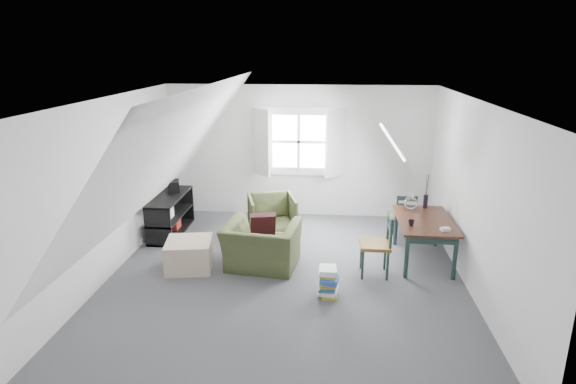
# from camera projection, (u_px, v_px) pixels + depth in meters

# --- Properties ---
(floor) EXTENTS (5.50, 5.50, 0.00)m
(floor) POSITION_uv_depth(u_px,v_px,m) (285.00, 277.00, 6.87)
(floor) COLOR #47484C
(floor) RESTS_ON ground
(ceiling) EXTENTS (5.50, 5.50, 0.00)m
(ceiling) POSITION_uv_depth(u_px,v_px,m) (285.00, 100.00, 6.15)
(ceiling) COLOR white
(ceiling) RESTS_ON wall_back
(wall_back) EXTENTS (5.00, 0.00, 5.00)m
(wall_back) POSITION_uv_depth(u_px,v_px,m) (299.00, 152.00, 9.13)
(wall_back) COLOR silver
(wall_back) RESTS_ON ground
(wall_front) EXTENTS (5.00, 0.00, 5.00)m
(wall_front) POSITION_uv_depth(u_px,v_px,m) (253.00, 292.00, 3.88)
(wall_front) COLOR silver
(wall_front) RESTS_ON ground
(wall_left) EXTENTS (0.00, 5.50, 5.50)m
(wall_left) POSITION_uv_depth(u_px,v_px,m) (107.00, 189.00, 6.72)
(wall_left) COLOR silver
(wall_left) RESTS_ON ground
(wall_right) EXTENTS (0.00, 5.50, 5.50)m
(wall_right) POSITION_uv_depth(u_px,v_px,m) (475.00, 199.00, 6.29)
(wall_right) COLOR silver
(wall_right) RESTS_ON ground
(slope_left) EXTENTS (3.19, 5.50, 4.48)m
(slope_left) POSITION_uv_depth(u_px,v_px,m) (171.00, 154.00, 6.49)
(slope_left) COLOR white
(slope_left) RESTS_ON wall_left
(slope_right) EXTENTS (3.19, 5.50, 4.48)m
(slope_right) POSITION_uv_depth(u_px,v_px,m) (404.00, 158.00, 6.22)
(slope_right) COLOR white
(slope_right) RESTS_ON wall_right
(dormer_window) EXTENTS (1.71, 0.35, 1.30)m
(dormer_window) POSITION_uv_depth(u_px,v_px,m) (299.00, 142.00, 9.00)
(dormer_window) COLOR white
(dormer_window) RESTS_ON wall_back
(skylight) EXTENTS (0.35, 0.75, 0.47)m
(skylight) POSITION_uv_depth(u_px,v_px,m) (392.00, 142.00, 7.47)
(skylight) COLOR white
(skylight) RESTS_ON slope_right
(armchair_near) EXTENTS (1.17, 1.05, 0.69)m
(armchair_near) POSITION_uv_depth(u_px,v_px,m) (262.00, 267.00, 7.20)
(armchair_near) COLOR #384120
(armchair_near) RESTS_ON floor
(armchair_far) EXTENTS (0.95, 0.97, 0.72)m
(armchair_far) POSITION_uv_depth(u_px,v_px,m) (272.00, 236.00, 8.39)
(armchair_far) COLOR #384120
(armchair_far) RESTS_ON floor
(throw_pillow) EXTENTS (0.41, 0.29, 0.39)m
(throw_pillow) POSITION_uv_depth(u_px,v_px,m) (263.00, 225.00, 7.17)
(throw_pillow) COLOR #3A0F17
(throw_pillow) RESTS_ON armchair_near
(ottoman) EXTENTS (0.75, 0.75, 0.43)m
(ottoman) POSITION_uv_depth(u_px,v_px,m) (189.00, 254.00, 7.10)
(ottoman) COLOR tan
(ottoman) RESTS_ON floor
(dining_table) EXTENTS (0.81, 1.35, 0.67)m
(dining_table) POSITION_uv_depth(u_px,v_px,m) (424.00, 225.00, 7.25)
(dining_table) COLOR black
(dining_table) RESTS_ON floor
(demijohn) EXTENTS (0.21, 0.21, 0.29)m
(demijohn) POSITION_uv_depth(u_px,v_px,m) (411.00, 202.00, 7.63)
(demijohn) COLOR silver
(demijohn) RESTS_ON dining_table
(vase_twigs) EXTENTS (0.07, 0.08, 0.56)m
(vase_twigs) POSITION_uv_depth(u_px,v_px,m) (426.00, 200.00, 7.70)
(vase_twigs) COLOR black
(vase_twigs) RESTS_ON dining_table
(cup) EXTENTS (0.09, 0.09, 0.09)m
(cup) POSITION_uv_depth(u_px,v_px,m) (411.00, 226.00, 6.96)
(cup) COLOR black
(cup) RESTS_ON dining_table
(paper_box) EXTENTS (0.14, 0.11, 0.04)m
(paper_box) POSITION_uv_depth(u_px,v_px,m) (445.00, 229.00, 6.77)
(paper_box) COLOR white
(paper_box) RESTS_ON dining_table
(dining_chair_far) EXTENTS (0.38, 0.38, 0.82)m
(dining_chair_far) POSITION_uv_depth(u_px,v_px,m) (405.00, 216.00, 8.12)
(dining_chair_far) COLOR brown
(dining_chair_far) RESTS_ON floor
(dining_chair_near) EXTENTS (0.43, 0.43, 0.91)m
(dining_chair_near) POSITION_uv_depth(u_px,v_px,m) (378.00, 244.00, 6.82)
(dining_chair_near) COLOR brown
(dining_chair_near) RESTS_ON floor
(media_shelf) EXTENTS (0.44, 1.33, 0.68)m
(media_shelf) POSITION_uv_depth(u_px,v_px,m) (170.00, 217.00, 8.40)
(media_shelf) COLOR black
(media_shelf) RESTS_ON floor
(electronics_box) EXTENTS (0.28, 0.32, 0.22)m
(electronics_box) POSITION_uv_depth(u_px,v_px,m) (173.00, 187.00, 8.55)
(electronics_box) COLOR black
(electronics_box) RESTS_ON media_shelf
(magazine_stack) EXTENTS (0.29, 0.35, 0.39)m
(magazine_stack) POSITION_uv_depth(u_px,v_px,m) (328.00, 282.00, 6.31)
(magazine_stack) COLOR #B29933
(magazine_stack) RESTS_ON floor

